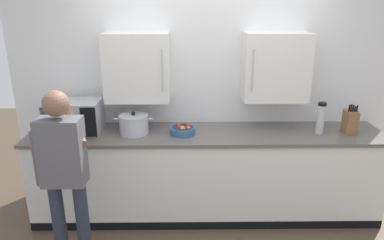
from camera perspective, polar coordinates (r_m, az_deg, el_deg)
back_wall_tiled at (r=3.78m, az=2.22°, el=7.12°), size 4.11×0.44×2.85m
counter_unit at (r=3.79m, az=2.28°, el=-8.67°), size 3.60×0.67×0.94m
microwave_oven at (r=3.76m, az=-18.76°, el=0.49°), size 0.53×0.70×0.32m
fruit_bowl at (r=3.55m, az=-1.52°, el=-1.60°), size 0.25×0.25×0.10m
knife_block at (r=3.88m, az=24.10°, el=-0.26°), size 0.11×0.15×0.31m
thermos_flask at (r=3.75m, az=20.01°, el=0.31°), size 0.08×0.08×0.32m
stock_pot at (r=3.58m, az=-9.35°, el=-0.68°), size 0.39×0.29×0.23m
person_figure at (r=3.03m, az=-19.93°, el=-7.23°), size 0.44×0.64×1.58m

